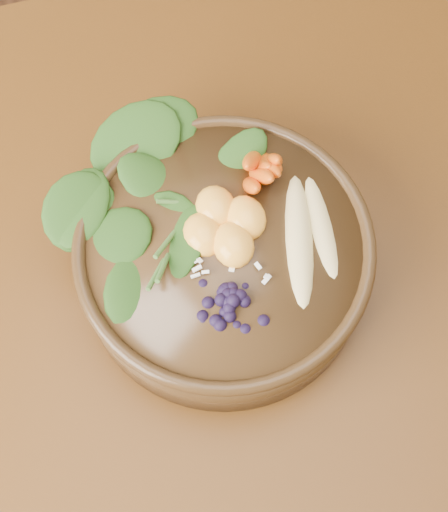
% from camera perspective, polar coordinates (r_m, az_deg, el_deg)
% --- Properties ---
extents(ground, '(4.00, 4.00, 0.00)m').
position_cam_1_polar(ground, '(1.51, 6.47, -10.68)').
color(ground, '#381E0F').
rests_on(ground, ground).
extents(dining_table, '(1.60, 0.90, 0.75)m').
position_cam_1_polar(dining_table, '(0.89, 10.87, -1.49)').
color(dining_table, '#331C0C').
rests_on(dining_table, ground).
extents(stoneware_bowl, '(0.35, 0.35, 0.08)m').
position_cam_1_polar(stoneware_bowl, '(0.74, 0.00, -0.30)').
color(stoneware_bowl, '#3D2A16').
rests_on(stoneware_bowl, dining_table).
extents(kale_heap, '(0.23, 0.21, 0.05)m').
position_cam_1_polar(kale_heap, '(0.71, -4.22, 5.97)').
color(kale_heap, '#274D17').
rests_on(kale_heap, stoneware_bowl).
extents(carrot_cluster, '(0.07, 0.07, 0.08)m').
position_cam_1_polar(carrot_cluster, '(0.70, 3.80, 8.65)').
color(carrot_cluster, '#DE5D12').
rests_on(carrot_cluster, stoneware_bowl).
extents(banana_halves, '(0.08, 0.16, 0.03)m').
position_cam_1_polar(banana_halves, '(0.70, 7.04, 2.33)').
color(banana_halves, '#E0CC84').
rests_on(banana_halves, stoneware_bowl).
extents(mandarin_cluster, '(0.10, 0.11, 0.03)m').
position_cam_1_polar(mandarin_cluster, '(0.69, 0.03, 2.93)').
color(mandarin_cluster, '#FCA630').
rests_on(mandarin_cluster, stoneware_bowl).
extents(blueberry_pile, '(0.16, 0.13, 0.04)m').
position_cam_1_polar(blueberry_pile, '(0.66, 0.75, -3.18)').
color(blueberry_pile, black).
rests_on(blueberry_pile, stoneware_bowl).
extents(coconut_flakes, '(0.11, 0.09, 0.01)m').
position_cam_1_polar(coconut_flakes, '(0.69, 0.32, -0.44)').
color(coconut_flakes, white).
rests_on(coconut_flakes, stoneware_bowl).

